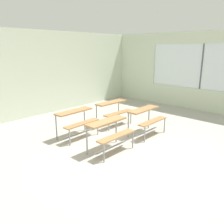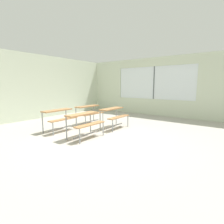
{
  "view_description": "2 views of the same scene",
  "coord_description": "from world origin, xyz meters",
  "px_view_note": "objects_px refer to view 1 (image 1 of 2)",
  "views": [
    {
      "loc": [
        -3.82,
        -3.05,
        2.39
      ],
      "look_at": [
        0.58,
        1.06,
        0.7
      ],
      "focal_mm": 36.8,
      "sensor_mm": 36.0,
      "label": 1
    },
    {
      "loc": [
        -3.8,
        -3.3,
        1.6
      ],
      "look_at": [
        1.45,
        0.61,
        0.58
      ],
      "focal_mm": 28.0,
      "sensor_mm": 36.0,
      "label": 2
    }
  ],
  "objects_px": {
    "desk_bench_r0c0": "(110,129)",
    "desk_bench_r0c1": "(147,115)",
    "desk_bench_r1c1": "(114,108)",
    "desk_bench_r1c0": "(77,118)"
  },
  "relations": [
    {
      "from": "desk_bench_r0c1",
      "to": "desk_bench_r1c1",
      "type": "height_order",
      "value": "same"
    },
    {
      "from": "desk_bench_r0c0",
      "to": "desk_bench_r0c1",
      "type": "distance_m",
      "value": 1.5
    },
    {
      "from": "desk_bench_r1c1",
      "to": "desk_bench_r1c0",
      "type": "bearing_deg",
      "value": -179.12
    },
    {
      "from": "desk_bench_r0c0",
      "to": "desk_bench_r1c0",
      "type": "bearing_deg",
      "value": 88.43
    },
    {
      "from": "desk_bench_r0c0",
      "to": "desk_bench_r0c1",
      "type": "xyz_separation_m",
      "value": [
        1.5,
        0.0,
        0.0
      ]
    },
    {
      "from": "desk_bench_r0c1",
      "to": "desk_bench_r1c0",
      "type": "relative_size",
      "value": 0.99
    },
    {
      "from": "desk_bench_r0c1",
      "to": "desk_bench_r0c0",
      "type": "bearing_deg",
      "value": 179.73
    },
    {
      "from": "desk_bench_r0c0",
      "to": "desk_bench_r0c1",
      "type": "height_order",
      "value": "same"
    },
    {
      "from": "desk_bench_r0c1",
      "to": "desk_bench_r1c1",
      "type": "relative_size",
      "value": 0.99
    },
    {
      "from": "desk_bench_r0c0",
      "to": "desk_bench_r0c1",
      "type": "relative_size",
      "value": 1.0
    }
  ]
}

